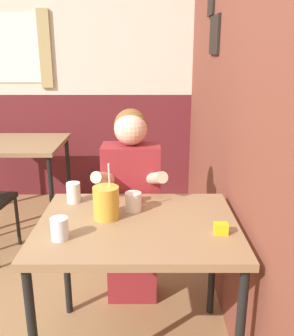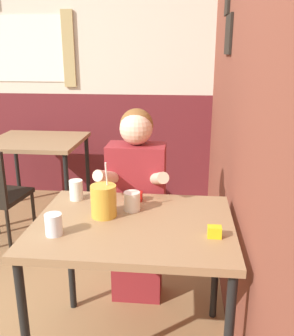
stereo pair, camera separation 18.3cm
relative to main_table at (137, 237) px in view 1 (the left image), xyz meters
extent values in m
cube|color=brown|center=(0.53, 0.96, 0.67)|extent=(0.06, 4.66, 2.70)
cube|color=black|center=(0.49, 1.24, 1.19)|extent=(0.02, 0.22, 0.21)
cube|color=black|center=(0.49, 1.03, 0.95)|extent=(0.02, 0.31, 0.25)
cube|color=beige|center=(-0.72, 2.32, 1.22)|extent=(5.45, 0.06, 1.60)
cube|color=maroon|center=(-0.72, 2.32, -0.13)|extent=(5.45, 0.06, 1.10)
cube|color=tan|center=(-0.97, 2.27, 0.87)|extent=(0.12, 0.02, 0.75)
cube|color=#93704C|center=(0.00, 0.00, 0.06)|extent=(0.94, 0.73, 0.04)
cylinder|color=black|center=(-0.43, 0.33, -0.32)|extent=(0.04, 0.04, 0.72)
cylinder|color=black|center=(0.43, 0.33, -0.32)|extent=(0.04, 0.04, 0.72)
cube|color=#93704C|center=(-1.12, 1.63, 0.06)|extent=(0.83, 0.76, 0.04)
cylinder|color=black|center=(-0.75, 1.29, -0.32)|extent=(0.04, 0.04, 0.72)
cylinder|color=black|center=(-0.75, 1.97, -0.32)|extent=(0.04, 0.04, 0.72)
cylinder|color=black|center=(-1.01, 1.17, -0.47)|extent=(0.03, 0.03, 0.42)
cube|color=maroon|center=(-0.05, 0.49, -0.45)|extent=(0.31, 0.20, 0.46)
cube|color=maroon|center=(-0.05, 0.49, 0.05)|extent=(0.34, 0.20, 0.55)
sphere|color=brown|center=(-0.05, 0.52, 0.44)|extent=(0.19, 0.19, 0.19)
sphere|color=beige|center=(-0.05, 0.49, 0.42)|extent=(0.19, 0.19, 0.19)
cylinder|color=beige|center=(-0.18, 0.35, 0.17)|extent=(0.14, 0.27, 0.15)
cylinder|color=beige|center=(0.09, 0.35, 0.17)|extent=(0.14, 0.27, 0.15)
cylinder|color=gold|center=(-0.15, 0.05, 0.16)|extent=(0.12, 0.12, 0.16)
cylinder|color=white|center=(-0.13, 0.05, 0.29)|extent=(0.01, 0.04, 0.14)
cylinder|color=silver|center=(-0.33, -0.16, 0.13)|extent=(0.08, 0.08, 0.10)
cylinder|color=silver|center=(-0.34, 0.25, 0.13)|extent=(0.07, 0.07, 0.11)
cylinder|color=silver|center=(-0.02, 0.13, 0.13)|extent=(0.08, 0.08, 0.10)
cube|color=#B7140F|center=(-0.02, 0.26, 0.10)|extent=(0.06, 0.04, 0.05)
cube|color=yellow|center=(0.37, -0.12, 0.10)|extent=(0.06, 0.04, 0.05)
camera|label=1|loc=(0.04, -1.60, 0.85)|focal=40.00mm
camera|label=2|loc=(0.23, -1.59, 0.85)|focal=40.00mm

